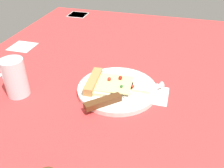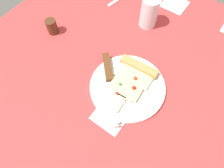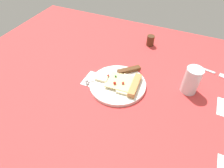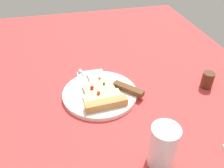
% 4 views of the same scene
% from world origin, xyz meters
% --- Properties ---
extents(ground_plane, '(1.25, 1.25, 0.03)m').
position_xyz_m(ground_plane, '(0.00, 0.00, -0.01)').
color(ground_plane, '#D13838').
rests_on(ground_plane, ground).
extents(plate, '(0.23, 0.23, 0.01)m').
position_xyz_m(plate, '(-0.08, 0.10, 0.01)').
color(plate, white).
rests_on(plate, ground_plane).
extents(pizza_slice, '(0.12, 0.18, 0.02)m').
position_xyz_m(pizza_slice, '(-0.08, 0.12, 0.02)').
color(pizza_slice, beige).
rests_on(pizza_slice, plate).
extents(knife, '(0.18, 0.19, 0.02)m').
position_xyz_m(knife, '(-0.13, 0.08, 0.02)').
color(knife, silver).
rests_on(knife, plate).
extents(drinking_glass, '(0.06, 0.06, 0.11)m').
position_xyz_m(drinking_glass, '(-0.17, 0.36, 0.05)').
color(drinking_glass, silver).
rests_on(drinking_glass, ground_plane).
extents(pepper_shaker, '(0.04, 0.04, 0.05)m').
position_xyz_m(pepper_shaker, '(-0.42, 0.13, 0.03)').
color(pepper_shaker, '#4C2D19').
rests_on(pepper_shaker, ground_plane).
extents(fork, '(0.05, 0.15, 0.01)m').
position_xyz_m(fork, '(-0.32, 0.44, 0.00)').
color(fork, silver).
rests_on(fork, ground_plane).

